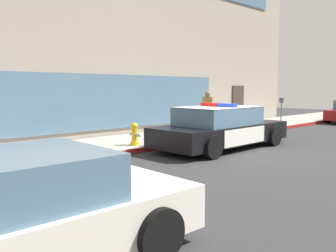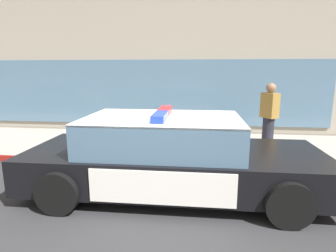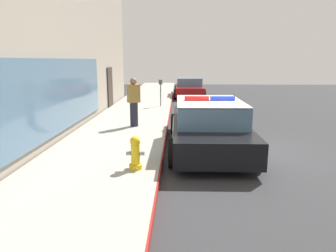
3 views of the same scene
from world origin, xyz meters
The scene contains 8 objects.
ground centered at (0.00, 0.00, 0.00)m, with size 48.00×48.00×0.00m, color #303033.
sidewalk centered at (0.00, 3.34, 0.07)m, with size 48.00×3.04×0.15m, color #A39E93.
curb_red_paint centered at (0.00, 1.81, 0.08)m, with size 28.80×0.04×0.14m, color maroon.
storefront_building centered at (0.93, 10.90, 4.87)m, with size 21.29×12.07×9.75m.
police_cruiser centered at (0.22, 0.58, 0.68)m, with size 5.13×2.17×1.49m.
fire_hydrant centered at (-1.98, 2.33, 0.50)m, with size 0.34×0.39×0.73m.
pedestrian_on_sidewalk centered at (2.44, 2.98, 1.01)m, with size 0.44×0.48×1.71m.
parking_meter centered at (7.39, 2.32, 1.08)m, with size 0.12×0.18×1.34m.
Camera 1 is at (-9.22, -6.65, 1.99)m, focal length 38.65 mm.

